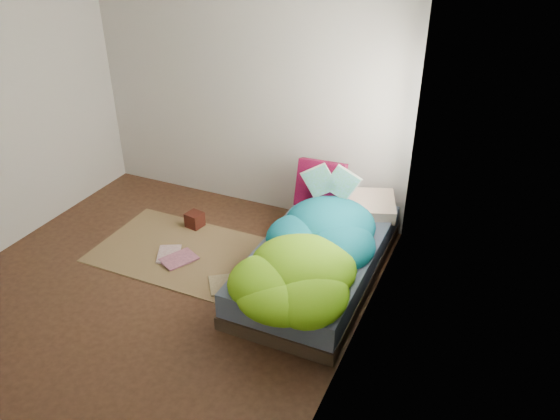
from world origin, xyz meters
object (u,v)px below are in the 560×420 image
object	(u,v)px
open_book	(331,173)
bed	(318,261)
wooden_box	(195,220)
pillow_magenta	(321,185)
floor_book_a	(158,254)
floor_book_b	(173,254)

from	to	relation	value
open_book	bed	bearing A→B (deg)	-91.39
bed	wooden_box	xyz separation A→B (m)	(-1.48, 0.28, -0.08)
pillow_magenta	floor_book_a	xyz separation A→B (m)	(-1.27, -1.01, -0.55)
bed	floor_book_a	xyz separation A→B (m)	(-1.52, -0.33, -0.15)
pillow_magenta	wooden_box	world-z (taller)	pillow_magenta
wooden_box	floor_book_b	size ratio (longest dim) A/B	0.48
wooden_box	floor_book_a	distance (m)	0.61
pillow_magenta	floor_book_b	world-z (taller)	pillow_magenta
floor_book_b	open_book	bearing A→B (deg)	57.17
pillow_magenta	floor_book_a	size ratio (longest dim) A/B	1.59
floor_book_a	wooden_box	bearing A→B (deg)	59.20
floor_book_a	floor_book_b	xyz separation A→B (m)	(0.13, 0.06, 0.00)
floor_book_b	floor_book_a	bearing A→B (deg)	-128.22
wooden_box	floor_book_b	bearing A→B (deg)	-80.83
bed	wooden_box	size ratio (longest dim) A/B	12.88
open_book	wooden_box	bearing A→B (deg)	177.71
pillow_magenta	floor_book_b	size ratio (longest dim) A/B	1.45
pillow_magenta	wooden_box	distance (m)	1.38
bed	floor_book_b	distance (m)	1.42
open_book	floor_book_a	size ratio (longest dim) A/B	1.52
open_book	wooden_box	xyz separation A→B (m)	(-1.39, -0.22, -0.73)
open_book	wooden_box	world-z (taller)	open_book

